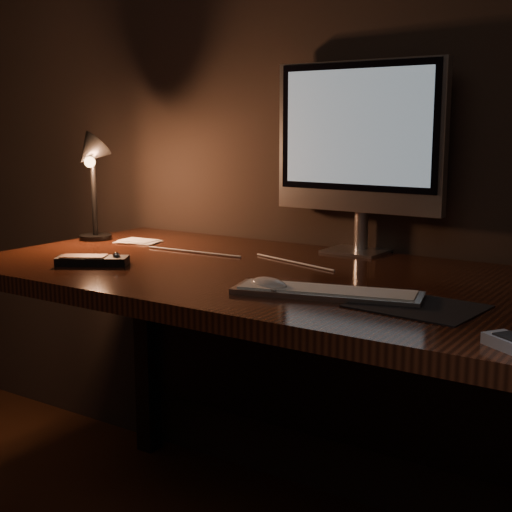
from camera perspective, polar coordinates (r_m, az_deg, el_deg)
The scene contains 9 objects.
desk at distance 1.71m, azimuth 4.12°, elevation -5.24°, with size 1.60×0.75×0.75m.
monitor at distance 1.88m, azimuth 8.20°, elevation 9.10°, with size 0.47×0.14×0.49m.
keyboard at distance 1.41m, azimuth 5.67°, elevation -2.88°, with size 0.37×0.10×0.01m, color silver.
mousepad at distance 1.35m, azimuth 12.78°, elevation -3.93°, with size 0.23×0.18×0.00m, color black.
mouse at distance 1.45m, azimuth 1.04°, elevation -2.43°, with size 0.10×0.05×0.02m, color white.
media_remote at distance 1.76m, azimuth -12.95°, elevation -0.33°, with size 0.18×0.14×0.03m.
papers at distance 2.08m, azimuth -9.41°, elevation 1.17°, with size 0.12×0.08×0.01m, color white.
desk_lamp at distance 2.10m, azimuth -13.08°, elevation 6.91°, with size 0.14×0.16×0.32m.
cable at distance 1.80m, azimuth -1.35°, elevation -0.11°, with size 0.00×0.00×0.57m, color white.
Camera 1 is at (0.81, 0.49, 1.08)m, focal length 50.00 mm.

